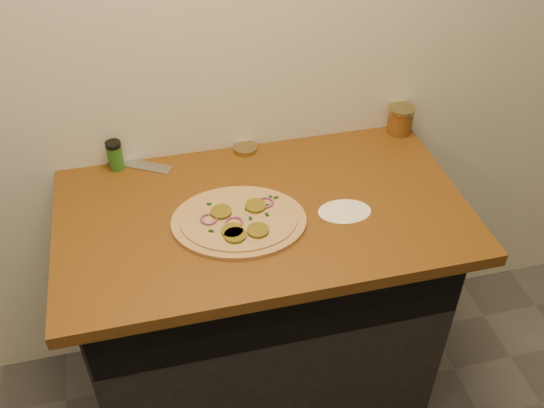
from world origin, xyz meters
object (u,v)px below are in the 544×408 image
object	(u,v)px
salsa_jar	(400,120)
spice_shaker	(115,155)
pizza	(239,221)
chefs_knife	(114,159)

from	to	relation	value
salsa_jar	spice_shaker	bearing A→B (deg)	179.29
spice_shaker	pizza	bearing A→B (deg)	-47.15
pizza	chefs_knife	bearing A→B (deg)	130.45
chefs_knife	pizza	bearing A→B (deg)	-49.55
chefs_knife	salsa_jar	world-z (taller)	salsa_jar
salsa_jar	pizza	bearing A→B (deg)	-151.69
chefs_knife	spice_shaker	distance (m)	0.06
pizza	salsa_jar	xyz separation A→B (m)	(0.63, 0.34, 0.04)
pizza	chefs_knife	size ratio (longest dim) A/B	1.44
chefs_knife	salsa_jar	distance (m)	0.97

